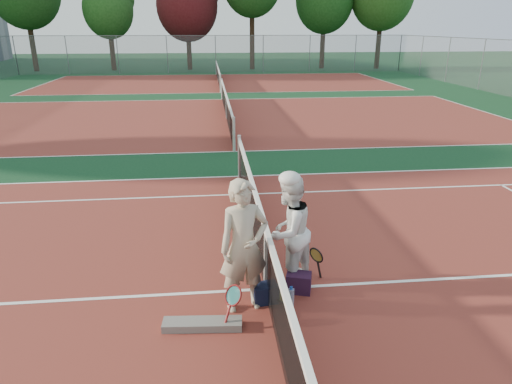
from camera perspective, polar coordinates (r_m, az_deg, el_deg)
ground at (r=6.98m, az=1.20°, el=-12.06°), size 130.00×130.00×0.00m
court_main at (r=6.98m, az=1.20°, el=-12.04°), size 23.77×10.97×0.01m
court_far_a at (r=19.73m, az=-3.69°, el=9.16°), size 23.77×10.97×0.01m
court_far_b at (r=33.08m, az=-4.73°, el=13.52°), size 23.77×10.97×0.01m
net_main at (r=6.72m, az=1.23°, el=-8.37°), size 0.10×10.98×1.02m
net_far_a at (r=19.64m, az=-3.72°, el=10.61°), size 0.10×10.98×1.02m
net_far_b at (r=33.03m, az=-4.75°, el=14.39°), size 0.10×10.98×1.02m
fence_back at (r=39.93m, az=-5.07°, el=16.77°), size 32.00×0.06×3.00m
player_a at (r=6.13m, az=-1.53°, el=-6.83°), size 0.77×0.60×1.87m
player_b at (r=6.75m, az=4.07°, el=-4.96°), size 1.06×1.05×1.72m
racket_red at (r=6.18m, az=-2.84°, el=-13.90°), size 0.43×0.45×0.52m
racket_black_held at (r=7.08m, az=7.49°, el=-9.00°), size 0.34×0.35×0.58m
racket_spare at (r=6.67m, az=3.45°, el=-13.08°), size 0.34×0.62×0.13m
sports_bag_navy at (r=6.63m, az=1.17°, el=-12.53°), size 0.38×0.29×0.28m
sports_bag_purple at (r=6.88m, az=5.36°, el=-11.20°), size 0.42×0.34×0.29m
net_cover_canvas at (r=6.21m, az=-6.71°, el=-16.11°), size 1.04×0.32×0.11m
water_bottle at (r=6.51m, az=4.39°, el=-13.15°), size 0.09×0.09×0.30m
tree_back_1 at (r=43.99m, az=-18.00°, el=20.84°), size 4.26×4.26×7.51m
tree_back_maroon at (r=43.39m, az=-8.62°, el=22.06°), size 5.34×5.34×8.50m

